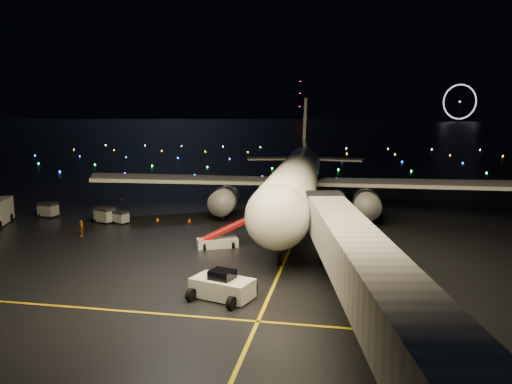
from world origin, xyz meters
TOP-DOWN VIEW (x-y plane):
  - ground at (0.00, 300.00)m, footprint 2000.00×2000.00m
  - lane_centre at (12.00, 15.00)m, footprint 0.25×80.00m
  - lane_cross at (-5.00, -10.00)m, footprint 60.00×0.25m
  - airliner at (10.69, 26.77)m, footprint 58.34×55.65m
  - pushback_tug at (8.67, -6.34)m, footprint 4.94×3.54m
  - belt_loader at (4.68, 7.14)m, footprint 6.11×3.98m
  - crew_c at (-11.26, 8.81)m, footprint 0.94×1.12m
  - safety_cone_0 at (-1.87, 18.01)m, footprint 0.53×0.53m
  - safety_cone_1 at (1.77, 20.44)m, footprint 0.55×0.55m
  - safety_cone_2 at (-6.00, 17.82)m, footprint 0.49×0.49m
  - safety_cone_3 at (-16.93, 30.75)m, footprint 0.42×0.42m
  - ferris_wheel at (170.00, 720.00)m, footprint 49.33×16.80m
  - radio_mast at (-60.00, 740.00)m, footprint 1.80×1.80m
  - taxiway_lights at (0.00, 106.00)m, footprint 164.00×92.00m
  - baggage_cart_0 at (-9.87, 15.55)m, footprint 2.12×1.84m
  - baggage_cart_1 at (-11.97, 15.56)m, footprint 2.62×2.22m
  - baggage_cart_2 at (-20.91, 17.42)m, footprint 2.42×1.87m

SIDE VIEW (x-z plane):
  - ground at x=0.00m, z-range 0.00..0.00m
  - lane_centre at x=12.00m, z-range 0.00..0.02m
  - lane_cross at x=-5.00m, z-range 0.00..0.02m
  - taxiway_lights at x=0.00m, z-range 0.00..0.36m
  - safety_cone_3 at x=-16.93m, z-range 0.00..0.46m
  - safety_cone_0 at x=-1.87m, z-range 0.00..0.47m
  - safety_cone_2 at x=-6.00m, z-range 0.00..0.51m
  - safety_cone_1 at x=1.77m, z-range 0.00..0.56m
  - baggage_cart_0 at x=-9.87m, z-range 0.00..1.51m
  - crew_c at x=-11.26m, z-range 0.00..1.80m
  - baggage_cart_2 at x=-20.91m, z-range 0.00..1.87m
  - baggage_cart_1 at x=-11.97m, z-range 0.00..1.89m
  - pushback_tug at x=8.67m, z-range 0.00..2.12m
  - belt_loader at x=4.68m, z-range 0.00..2.90m
  - airliner at x=10.69m, z-range 0.00..15.91m
  - ferris_wheel at x=170.00m, z-range 0.00..52.00m
  - radio_mast at x=-60.00m, z-range 0.00..64.00m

